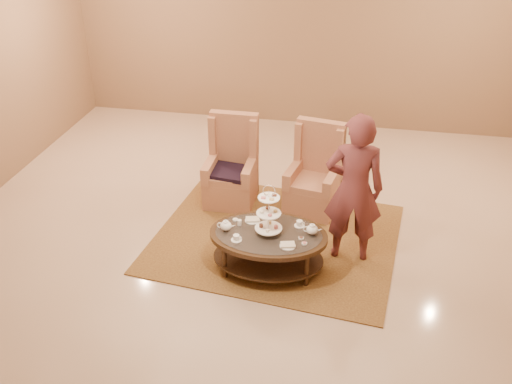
% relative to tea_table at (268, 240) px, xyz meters
% --- Properties ---
extents(ground, '(8.00, 8.00, 0.00)m').
position_rel_tea_table_xyz_m(ground, '(-0.15, 0.39, -0.41)').
color(ground, beige).
rests_on(ground, ground).
extents(ceiling, '(8.00, 8.00, 0.02)m').
position_rel_tea_table_xyz_m(ceiling, '(-0.15, 0.39, -0.41)').
color(ceiling, white).
rests_on(ceiling, ground).
extents(wall_back, '(8.00, 0.04, 3.50)m').
position_rel_tea_table_xyz_m(wall_back, '(-0.15, 4.39, 1.34)').
color(wall_back, '#8D6B4D').
rests_on(wall_back, ground).
extents(rug, '(3.20, 2.76, 0.02)m').
position_rel_tea_table_xyz_m(rug, '(-0.01, 0.62, -0.40)').
color(rug, olive).
rests_on(rug, ground).
extents(tea_table, '(1.36, 0.96, 1.12)m').
position_rel_tea_table_xyz_m(tea_table, '(0.00, 0.00, 0.00)').
color(tea_table, black).
rests_on(tea_table, ground).
extents(armchair_left, '(0.66, 0.68, 1.22)m').
position_rel_tea_table_xyz_m(armchair_left, '(-0.76, 1.48, 0.01)').
color(armchair_left, tan).
rests_on(armchair_left, ground).
extents(armchair_right, '(0.76, 0.78, 1.20)m').
position_rel_tea_table_xyz_m(armchair_right, '(0.37, 1.49, -0.00)').
color(armchair_right, tan).
rests_on(armchair_right, ground).
extents(person, '(0.69, 0.47, 1.83)m').
position_rel_tea_table_xyz_m(person, '(0.90, 0.43, 0.51)').
color(person, '#5E282A').
rests_on(person, ground).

